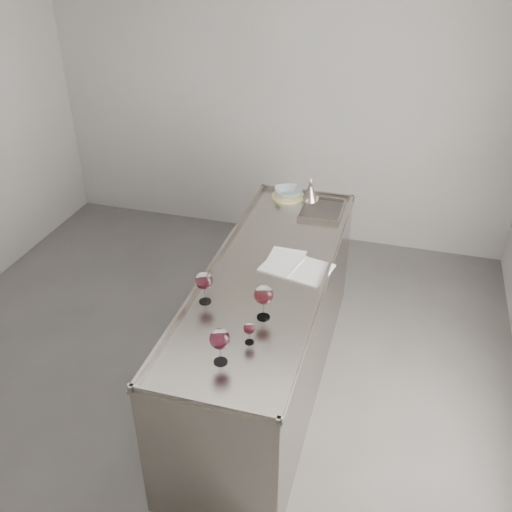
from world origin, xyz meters
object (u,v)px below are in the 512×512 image
(wine_glass_middle, at_px, (220,340))
(notebook, at_px, (297,268))
(wine_funnel, at_px, (310,193))
(wine_glass_small, at_px, (249,329))
(ceramic_bowl, at_px, (288,192))
(wine_glass_right, at_px, (264,295))
(counter, at_px, (268,328))
(wine_glass_left, at_px, (204,281))

(wine_glass_middle, height_order, notebook, wine_glass_middle)
(wine_funnel, bearing_deg, notebook, -83.27)
(wine_glass_small, relative_size, ceramic_bowl, 0.59)
(wine_glass_right, relative_size, wine_glass_small, 1.68)
(counter, distance_m, wine_funnel, 1.20)
(ceramic_bowl, bearing_deg, wine_glass_middle, -86.78)
(wine_glass_left, xyz_separation_m, notebook, (0.44, 0.50, -0.14))
(wine_glass_left, distance_m, wine_glass_small, 0.46)
(wine_glass_middle, height_order, ceramic_bowl, wine_glass_middle)
(wine_glass_small, bearing_deg, notebook, 83.81)
(counter, xyz_separation_m, wine_glass_left, (-0.28, -0.42, 0.61))
(counter, relative_size, wine_funnel, 12.19)
(wine_glass_left, distance_m, wine_glass_right, 0.37)
(ceramic_bowl, bearing_deg, wine_glass_left, -95.59)
(wine_glass_left, height_order, ceramic_bowl, wine_glass_left)
(wine_glass_left, distance_m, notebook, 0.68)
(wine_glass_left, relative_size, wine_glass_small, 1.60)
(wine_glass_right, bearing_deg, wine_funnel, 91.77)
(counter, xyz_separation_m, wine_funnel, (0.05, 1.08, 0.53))
(wine_glass_left, xyz_separation_m, wine_glass_middle, (0.26, -0.47, 0.00))
(wine_glass_middle, height_order, wine_glass_small, wine_glass_middle)
(wine_glass_small, relative_size, notebook, 0.27)
(wine_glass_small, bearing_deg, wine_funnel, 91.09)
(wine_glass_right, distance_m, notebook, 0.57)
(wine_glass_small, distance_m, wine_funnel, 1.78)
(wine_glass_middle, bearing_deg, ceramic_bowl, 93.22)
(wine_glass_middle, xyz_separation_m, wine_glass_small, (0.10, 0.19, -0.06))
(wine_glass_left, height_order, wine_funnel, wine_glass_left)
(wine_glass_left, height_order, wine_glass_middle, wine_glass_middle)
(wine_glass_middle, xyz_separation_m, notebook, (0.18, 0.97, -0.14))
(ceramic_bowl, xyz_separation_m, wine_funnel, (0.17, 0.00, 0.01))
(wine_glass_left, bearing_deg, wine_glass_small, -38.16)
(wine_glass_small, xyz_separation_m, wine_funnel, (-0.03, 1.78, -0.03))
(notebook, relative_size, ceramic_bowl, 2.20)
(wine_glass_left, bearing_deg, wine_glass_middle, -61.11)
(ceramic_bowl, height_order, wine_funnel, wine_funnel)
(wine_glass_left, distance_m, wine_glass_middle, 0.53)
(counter, bearing_deg, wine_glass_right, -78.71)
(notebook, bearing_deg, counter, -142.01)
(wine_glass_left, relative_size, wine_glass_middle, 0.99)
(wine_glass_small, height_order, notebook, wine_glass_small)
(wine_glass_small, bearing_deg, counter, 96.52)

